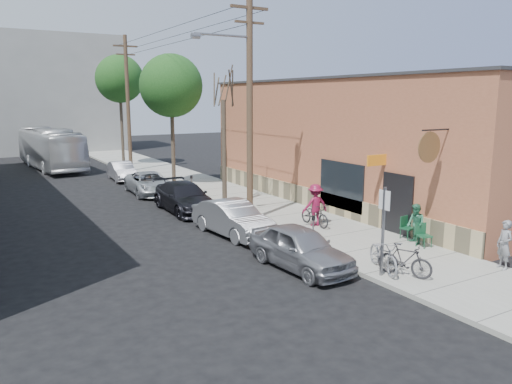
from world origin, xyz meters
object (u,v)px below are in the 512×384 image
tree_leafy_mid (171,86)px  car_0 (300,248)px  tree_leafy_far (120,79)px  patio_chair_b (408,228)px  tree_bare (224,154)px  parked_bike_a (405,260)px  parked_bike_b (384,254)px  utility_pole_near (249,102)px  parking_meter_far (191,183)px  patron_grey (504,245)px  patio_chair_a (424,235)px  car_2 (185,197)px  car_4 (122,171)px  parking_meter_near (313,226)px  cyclist (315,205)px  car_1 (233,218)px  patron_green (416,224)px  car_3 (150,183)px  bus (51,149)px  sign_post (383,223)px

tree_leafy_mid → car_0: bearing=-96.9°
tree_leafy_far → patio_chair_b: bearing=-82.9°
tree_leafy_mid → tree_bare: bearing=-90.0°
parked_bike_a → parked_bike_b: parked_bike_b is taller
utility_pole_near → parked_bike_a: 10.01m
parking_meter_far → patron_grey: 16.58m
patio_chair_a → car_2: car_2 is taller
parking_meter_far → car_4: bearing=99.4°
tree_bare → car_2: (-2.00, 0.48, -2.12)m
parking_meter_near → parking_meter_far: size_ratio=1.00×
parking_meter_near → utility_pole_near: size_ratio=0.12×
patio_chair_b → cyclist: cyclist is taller
car_1 → cyclist: bearing=-19.7°
parking_meter_near → parked_bike_a: bearing=-80.0°
car_2 → parking_meter_far: bearing=61.0°
patio_chair_a → car_4: car_4 is taller
utility_pole_near → patron_green: size_ratio=6.52×
utility_pole_near → car_1: size_ratio=2.31×
parking_meter_near → car_0: bearing=-139.9°
utility_pole_near → car_4: bearing=96.1°
car_2 → car_3: size_ratio=1.06×
patio_chair_a → car_3: car_3 is taller
cyclist → car_3: size_ratio=0.39×
parked_bike_a → car_4: 23.79m
car_3 → car_4: (0.00, 5.89, -0.01)m
tree_leafy_far → patron_green: bearing=-83.6°
car_2 → bus: bearing=100.4°
parking_meter_far → patron_green: patron_green is taller
car_1 → car_3: car_1 is taller
patio_chair_a → bus: 31.77m
parking_meter_far → patio_chair_b: size_ratio=1.41×
tree_leafy_far → patio_chair_b: (3.40, -27.40, -6.50)m
parking_meter_near → sign_post: bearing=-88.3°
tree_leafy_far → car_4: (-2.00, -6.61, -6.45)m
sign_post → car_2: (-1.55, 12.07, -1.11)m
patio_chair_b → car_3: (-5.40, 14.90, 0.06)m
car_1 → bus: bearing=92.0°
car_3 → car_0: bearing=-86.3°
parked_bike_a → car_1: bearing=80.6°
tree_bare → bus: 21.15m
car_1 → car_4: car_1 is taller
patron_grey → patron_green: bearing=-157.4°
sign_post → bus: (-4.79, 32.05, -0.22)m
tree_leafy_far → car_4: 9.45m
car_0 → car_3: bearing=86.6°
utility_pole_near → tree_leafy_mid: 10.30m
tree_leafy_mid → tree_leafy_far: 11.28m
parking_meter_far → patio_chair_b: 12.71m
patio_chair_a → patron_grey: patron_grey is taller
car_2 → sign_post: bearing=-81.5°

